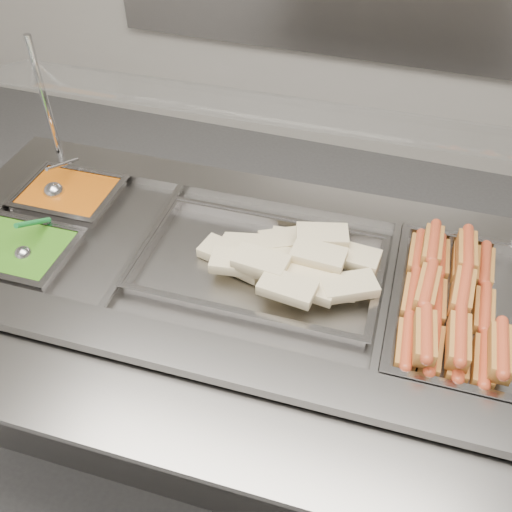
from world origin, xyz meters
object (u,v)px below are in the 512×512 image
(steam_counter, at_px, (242,352))
(ladle, at_px, (55,190))
(pan_wraps, at_px, (259,269))
(pan_hotdogs, at_px, (457,314))
(serving_spoon, at_px, (25,249))
(sneeze_guard, at_px, (261,110))

(steam_counter, relative_size, ladle, 9.50)
(ladle, bearing_deg, pan_wraps, -8.00)
(pan_hotdogs, xyz_separation_m, serving_spoon, (-1.18, -0.18, 0.05))
(serving_spoon, bearing_deg, pan_hotdogs, 8.84)
(ladle, height_order, serving_spoon, serving_spoon)
(steam_counter, bearing_deg, ladle, 171.15)
(steam_counter, xyz_separation_m, serving_spoon, (-0.58, -0.16, 0.44))
(steam_counter, distance_m, pan_hotdogs, 0.71)
(steam_counter, xyz_separation_m, pan_wraps, (0.06, 0.00, 0.40))
(pan_wraps, bearing_deg, serving_spoon, -165.53)
(pan_wraps, bearing_deg, pan_hotdogs, 1.95)
(pan_hotdogs, bearing_deg, steam_counter, -178.05)
(sneeze_guard, bearing_deg, ladle, -170.73)
(sneeze_guard, distance_m, serving_spoon, 0.76)
(sneeze_guard, distance_m, pan_hotdogs, 0.74)
(steam_counter, bearing_deg, pan_wraps, 1.95)
(sneeze_guard, relative_size, ladle, 8.27)
(sneeze_guard, relative_size, pan_hotdogs, 2.96)
(ladle, relative_size, serving_spoon, 1.11)
(pan_hotdogs, distance_m, ladle, 1.26)
(pan_wraps, height_order, serving_spoon, serving_spoon)
(pan_wraps, xyz_separation_m, serving_spoon, (-0.64, -0.16, 0.03))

